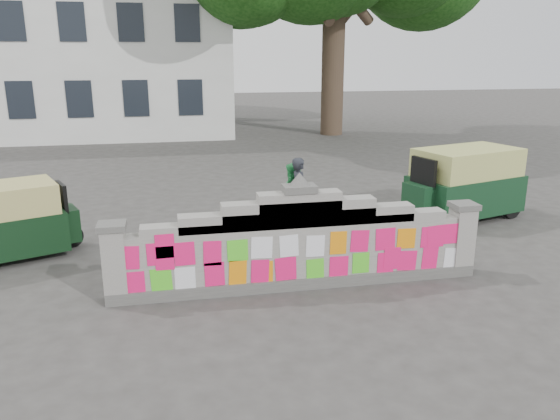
% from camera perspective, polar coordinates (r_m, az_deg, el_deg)
% --- Properties ---
extents(ground, '(100.00, 100.00, 0.00)m').
position_cam_1_polar(ground, '(9.56, 1.94, -7.94)').
color(ground, '#383533').
rests_on(ground, ground).
extents(parapet_wall, '(6.48, 0.44, 2.01)m').
position_cam_1_polar(parapet_wall, '(9.28, 1.99, -3.71)').
color(parapet_wall, '#4C4C49').
rests_on(parapet_wall, ground).
extents(building, '(16.00, 10.00, 8.90)m').
position_cam_1_polar(building, '(30.88, -21.54, 15.14)').
color(building, silver).
rests_on(building, ground).
extents(cyclist_bike, '(1.71, 0.63, 0.89)m').
position_cam_1_polar(cyclist_bike, '(11.93, 2.00, -0.73)').
color(cyclist_bike, black).
rests_on(cyclist_bike, ground).
extents(cyclist_rider, '(0.38, 0.56, 1.51)m').
position_cam_1_polar(cyclist_rider, '(11.85, 2.02, 0.70)').
color(cyclist_rider, '#22242B').
rests_on(cyclist_rider, ground).
extents(pedestrian, '(0.75, 0.88, 1.59)m').
position_cam_1_polar(pedestrian, '(12.08, 1.38, 1.20)').
color(pedestrian, green).
rests_on(pedestrian, ground).
extents(rickshaw_left, '(2.75, 2.01, 1.48)m').
position_cam_1_polar(rickshaw_left, '(11.81, -26.97, -1.06)').
color(rickshaw_left, black).
rests_on(rickshaw_left, ground).
extents(rickshaw_right, '(3.19, 2.12, 1.71)m').
position_cam_1_polar(rickshaw_right, '(13.93, 18.60, 2.74)').
color(rickshaw_right, '#11341B').
rests_on(rickshaw_right, ground).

